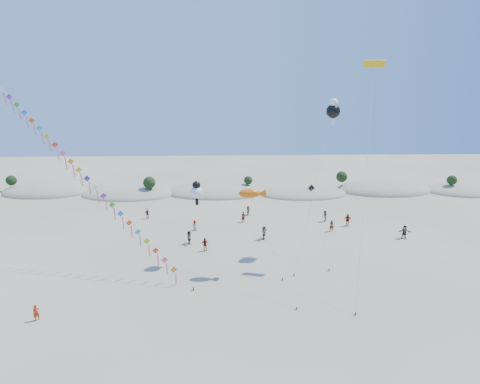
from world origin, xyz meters
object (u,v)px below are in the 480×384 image
at_px(kite_train, 68,159).
at_px(parafoil_kite, 374,68).
at_px(fish_kite, 252,194).
at_px(flyer_foreground, 36,313).

distance_m(kite_train, parafoil_kite, 35.30).
distance_m(fish_kite, flyer_foreground, 23.53).
relative_size(kite_train, fish_kite, 2.87).
height_order(fish_kite, flyer_foreground, fish_kite).
bearing_deg(parafoil_kite, flyer_foreground, -158.55).
xyz_separation_m(fish_kite, parafoil_kite, (13.37, 3.91, 12.95)).
distance_m(kite_train, fish_kite, 21.11).
bearing_deg(parafoil_kite, kite_train, -179.16).
xyz_separation_m(kite_train, flyer_foreground, (0.56, -12.61, -11.51)).
height_order(kite_train, fish_kite, kite_train).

